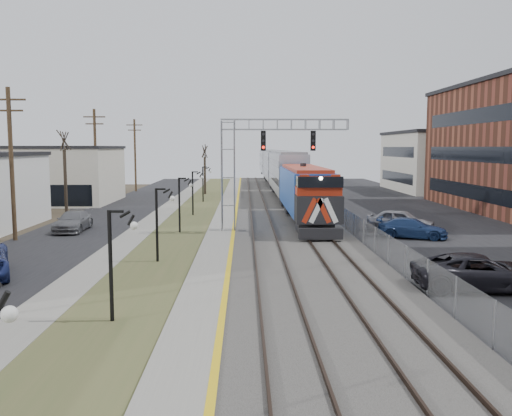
{
  "coord_description": "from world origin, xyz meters",
  "views": [
    {
      "loc": [
        0.69,
        -10.64,
        6.15
      ],
      "look_at": [
        1.35,
        20.94,
        2.6
      ],
      "focal_mm": 38.0,
      "sensor_mm": 36.0,
      "label": 1
    }
  ],
  "objects": [
    {
      "name": "platform_edge",
      "position": [
        -0.12,
        35.0,
        0.24
      ],
      "size": [
        0.24,
        120.0,
        0.01
      ],
      "primitive_type": "cube",
      "color": "gold",
      "rests_on": "platform"
    },
    {
      "name": "car_street_b",
      "position": [
        -11.9,
        28.9,
        0.72
      ],
      "size": [
        2.12,
        5.0,
        1.44
      ],
      "primitive_type": "imported",
      "rotation": [
        0.0,
        0.0,
        0.02
      ],
      "color": "slate",
      "rests_on": "ground"
    },
    {
      "name": "car_lot_c",
      "position": [
        10.75,
        11.94,
        0.77
      ],
      "size": [
        5.74,
        2.95,
        1.55
      ],
      "primitive_type": "imported",
      "rotation": [
        0.0,
        0.0,
        1.5
      ],
      "color": "black",
      "rests_on": "ground"
    },
    {
      "name": "parking_lot",
      "position": [
        16.0,
        35.0,
        0.02
      ],
      "size": [
        16.0,
        120.0,
        0.04
      ],
      "primitive_type": "cube",
      "color": "black",
      "rests_on": "ground"
    },
    {
      "name": "bare_trees",
      "position": [
        -12.66,
        38.91,
        2.7
      ],
      "size": [
        12.3,
        42.3,
        5.95
      ],
      "color": "#382D23",
      "rests_on": "ground"
    },
    {
      "name": "ballast_bed",
      "position": [
        4.0,
        35.0,
        0.1
      ],
      "size": [
        8.0,
        120.0,
        0.2
      ],
      "primitive_type": "cube",
      "color": "#595651",
      "rests_on": "ground"
    },
    {
      "name": "sidewalk",
      "position": [
        -7.0,
        35.0,
        0.04
      ],
      "size": [
        2.0,
        120.0,
        0.08
      ],
      "primitive_type": "cube",
      "color": "gray",
      "rests_on": "ground"
    },
    {
      "name": "track_near",
      "position": [
        2.0,
        35.0,
        0.28
      ],
      "size": [
        1.58,
        120.0,
        0.15
      ],
      "color": "#2D2119",
      "rests_on": "ballast_bed"
    },
    {
      "name": "car_lot_e",
      "position": [
        11.97,
        27.9,
        0.82
      ],
      "size": [
        5.19,
        3.78,
        1.64
      ],
      "primitive_type": "imported",
      "rotation": [
        0.0,
        0.0,
        1.14
      ],
      "color": "gray",
      "rests_on": "ground"
    },
    {
      "name": "grass_median",
      "position": [
        -4.0,
        35.0,
        0.03
      ],
      "size": [
        4.0,
        120.0,
        0.06
      ],
      "primitive_type": "cube",
      "color": "#48512B",
      "rests_on": "ground"
    },
    {
      "name": "platform",
      "position": [
        -1.0,
        35.0,
        0.12
      ],
      "size": [
        2.0,
        120.0,
        0.24
      ],
      "primitive_type": "cube",
      "color": "gray",
      "rests_on": "ground"
    },
    {
      "name": "street_west",
      "position": [
        -11.5,
        35.0,
        0.02
      ],
      "size": [
        7.0,
        120.0,
        0.04
      ],
      "primitive_type": "cube",
      "color": "black",
      "rests_on": "ground"
    },
    {
      "name": "track_far",
      "position": [
        5.5,
        35.0,
        0.28
      ],
      "size": [
        1.58,
        120.0,
        0.15
      ],
      "color": "#2D2119",
      "rests_on": "ballast_bed"
    },
    {
      "name": "car_lot_d",
      "position": [
        12.0,
        25.31,
        0.67
      ],
      "size": [
        5.0,
        3.37,
        1.34
      ],
      "primitive_type": "imported",
      "rotation": [
        0.0,
        0.0,
        1.22
      ],
      "color": "navy",
      "rests_on": "ground"
    },
    {
      "name": "train",
      "position": [
        5.5,
        67.57,
        2.92
      ],
      "size": [
        3.0,
        85.85,
        5.33
      ],
      "color": "#1547B1",
      "rests_on": "ground"
    },
    {
      "name": "lampposts",
      "position": [
        -4.0,
        18.29,
        2.0
      ],
      "size": [
        0.14,
        62.14,
        4.0
      ],
      "color": "black",
      "rests_on": "ground"
    },
    {
      "name": "signal_gantry",
      "position": [
        1.22,
        27.99,
        5.59
      ],
      "size": [
        9.0,
        1.07,
        8.15
      ],
      "color": "gray",
      "rests_on": "ground"
    },
    {
      "name": "fence",
      "position": [
        8.2,
        35.0,
        0.8
      ],
      "size": [
        0.04,
        120.0,
        1.6
      ],
      "primitive_type": "cube",
      "color": "gray",
      "rests_on": "ground"
    },
    {
      "name": "utility_poles",
      "position": [
        -14.5,
        25.0,
        5.0
      ],
      "size": [
        0.28,
        80.28,
        10.0
      ],
      "color": "#4C3823",
      "rests_on": "ground"
    }
  ]
}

